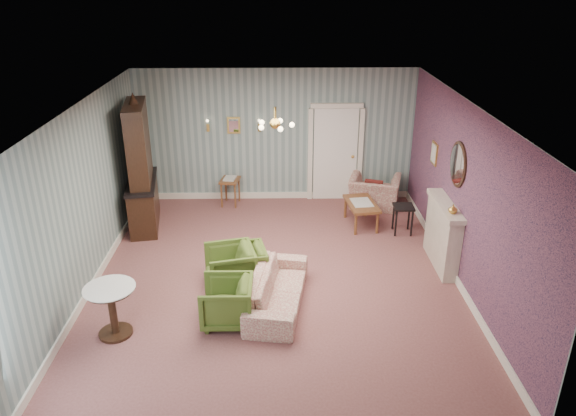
{
  "coord_description": "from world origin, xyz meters",
  "views": [
    {
      "loc": [
        0.03,
        -7.92,
        4.74
      ],
      "look_at": [
        0.2,
        0.4,
        1.1
      ],
      "focal_mm": 33.93,
      "sensor_mm": 36.0,
      "label": 1
    }
  ],
  "objects_px": {
    "olive_chair_b": "(230,265)",
    "pedestal_table": "(113,311)",
    "wingback_chair": "(375,187)",
    "coffee_table": "(361,214)",
    "olive_chair_c": "(244,264)",
    "side_table_black": "(403,220)",
    "dresser": "(139,163)",
    "olive_chair_a": "(227,300)",
    "sofa_chintz": "(277,284)",
    "fireplace": "(443,234)"
  },
  "relations": [
    {
      "from": "olive_chair_b",
      "to": "sofa_chintz",
      "type": "distance_m",
      "value": 0.94
    },
    {
      "from": "sofa_chintz",
      "to": "wingback_chair",
      "type": "distance_m",
      "value": 4.33
    },
    {
      "from": "sofa_chintz",
      "to": "dresser",
      "type": "relative_size",
      "value": 0.72
    },
    {
      "from": "olive_chair_b",
      "to": "pedestal_table",
      "type": "distance_m",
      "value": 1.99
    },
    {
      "from": "sofa_chintz",
      "to": "side_table_black",
      "type": "height_order",
      "value": "sofa_chintz"
    },
    {
      "from": "dresser",
      "to": "pedestal_table",
      "type": "bearing_deg",
      "value": -93.72
    },
    {
      "from": "olive_chair_a",
      "to": "fireplace",
      "type": "relative_size",
      "value": 0.54
    },
    {
      "from": "olive_chair_b",
      "to": "coffee_table",
      "type": "xyz_separation_m",
      "value": [
        2.45,
        2.27,
        -0.13
      ]
    },
    {
      "from": "fireplace",
      "to": "dresser",
      "type": "bearing_deg",
      "value": 162.5
    },
    {
      "from": "sofa_chintz",
      "to": "fireplace",
      "type": "bearing_deg",
      "value": -57.94
    },
    {
      "from": "dresser",
      "to": "fireplace",
      "type": "distance_m",
      "value": 5.82
    },
    {
      "from": "sofa_chintz",
      "to": "wingback_chair",
      "type": "relative_size",
      "value": 1.8
    },
    {
      "from": "fireplace",
      "to": "pedestal_table",
      "type": "relative_size",
      "value": 1.8
    },
    {
      "from": "sofa_chintz",
      "to": "fireplace",
      "type": "relative_size",
      "value": 1.35
    },
    {
      "from": "sofa_chintz",
      "to": "coffee_table",
      "type": "bearing_deg",
      "value": -21.84
    },
    {
      "from": "olive_chair_c",
      "to": "wingback_chair",
      "type": "relative_size",
      "value": 0.68
    },
    {
      "from": "dresser",
      "to": "coffee_table",
      "type": "height_order",
      "value": "dresser"
    },
    {
      "from": "olive_chair_c",
      "to": "dresser",
      "type": "bearing_deg",
      "value": -149.16
    },
    {
      "from": "olive_chair_b",
      "to": "olive_chair_c",
      "type": "distance_m",
      "value": 0.24
    },
    {
      "from": "coffee_table",
      "to": "side_table_black",
      "type": "height_order",
      "value": "side_table_black"
    },
    {
      "from": "sofa_chintz",
      "to": "fireplace",
      "type": "distance_m",
      "value": 3.1
    },
    {
      "from": "olive_chair_a",
      "to": "coffee_table",
      "type": "relative_size",
      "value": 0.77
    },
    {
      "from": "olive_chair_c",
      "to": "pedestal_table",
      "type": "distance_m",
      "value": 2.22
    },
    {
      "from": "dresser",
      "to": "side_table_black",
      "type": "distance_m",
      "value": 5.24
    },
    {
      "from": "olive_chair_b",
      "to": "pedestal_table",
      "type": "relative_size",
      "value": 0.99
    },
    {
      "from": "olive_chair_a",
      "to": "dresser",
      "type": "bearing_deg",
      "value": -149.75
    },
    {
      "from": "wingback_chair",
      "to": "dresser",
      "type": "xyz_separation_m",
      "value": [
        -4.78,
        -0.83,
        0.85
      ]
    },
    {
      "from": "olive_chair_a",
      "to": "olive_chair_b",
      "type": "relative_size",
      "value": 0.98
    },
    {
      "from": "side_table_black",
      "to": "coffee_table",
      "type": "bearing_deg",
      "value": 153.66
    },
    {
      "from": "olive_chair_a",
      "to": "side_table_black",
      "type": "distance_m",
      "value": 4.3
    },
    {
      "from": "fireplace",
      "to": "pedestal_table",
      "type": "xyz_separation_m",
      "value": [
        -5.15,
        -1.91,
        -0.19
      ]
    },
    {
      "from": "olive_chair_a",
      "to": "olive_chair_c",
      "type": "distance_m",
      "value": 1.11
    },
    {
      "from": "olive_chair_c",
      "to": "dresser",
      "type": "relative_size",
      "value": 0.27
    },
    {
      "from": "olive_chair_a",
      "to": "olive_chair_c",
      "type": "height_order",
      "value": "olive_chair_a"
    },
    {
      "from": "side_table_black",
      "to": "olive_chair_a",
      "type": "bearing_deg",
      "value": -137.75
    },
    {
      "from": "olive_chair_c",
      "to": "coffee_table",
      "type": "height_order",
      "value": "olive_chair_c"
    },
    {
      "from": "fireplace",
      "to": "coffee_table",
      "type": "bearing_deg",
      "value": 125.5
    },
    {
      "from": "fireplace",
      "to": "coffee_table",
      "type": "xyz_separation_m",
      "value": [
        -1.16,
        1.62,
        -0.33
      ]
    },
    {
      "from": "dresser",
      "to": "fireplace",
      "type": "height_order",
      "value": "dresser"
    },
    {
      "from": "sofa_chintz",
      "to": "side_table_black",
      "type": "relative_size",
      "value": 3.29
    },
    {
      "from": "fireplace",
      "to": "sofa_chintz",
      "type": "bearing_deg",
      "value": -156.95
    },
    {
      "from": "pedestal_table",
      "to": "olive_chair_c",
      "type": "bearing_deg",
      "value": 37.75
    },
    {
      "from": "olive_chair_c",
      "to": "side_table_black",
      "type": "xyz_separation_m",
      "value": [
        2.99,
        1.79,
        -0.07
      ]
    },
    {
      "from": "sofa_chintz",
      "to": "pedestal_table",
      "type": "xyz_separation_m",
      "value": [
        -2.3,
        -0.69,
        0.02
      ]
    },
    {
      "from": "olive_chair_a",
      "to": "olive_chair_c",
      "type": "xyz_separation_m",
      "value": [
        0.19,
        1.09,
        -0.02
      ]
    },
    {
      "from": "wingback_chair",
      "to": "pedestal_table",
      "type": "bearing_deg",
      "value": 61.22
    },
    {
      "from": "olive_chair_a",
      "to": "dresser",
      "type": "relative_size",
      "value": 0.29
    },
    {
      "from": "olive_chair_a",
      "to": "olive_chair_b",
      "type": "bearing_deg",
      "value": -177.86
    },
    {
      "from": "wingback_chair",
      "to": "coffee_table",
      "type": "xyz_separation_m",
      "value": [
        -0.42,
        -0.94,
        -0.21
      ]
    },
    {
      "from": "olive_chair_b",
      "to": "side_table_black",
      "type": "relative_size",
      "value": 1.33
    }
  ]
}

